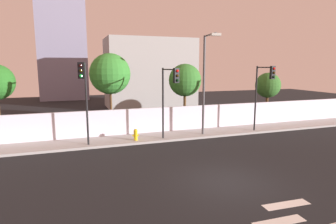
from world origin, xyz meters
TOP-DOWN VIEW (x-y plane):
  - ground_plane at (0.00, 0.00)m, footprint 80.00×80.00m
  - sidewalk at (0.00, 8.20)m, footprint 36.00×2.40m
  - perimeter_wall at (0.00, 9.49)m, footprint 36.00×0.18m
  - traffic_light_left at (6.91, 6.77)m, footprint 0.44×1.71m
  - traffic_light_center at (-0.26, 6.74)m, footprint 0.61×1.75m
  - traffic_light_right at (-5.46, 6.87)m, footprint 0.51×1.55m
  - street_lamp_curbside at (2.56, 7.44)m, footprint 0.65×2.27m
  - fire_hydrant at (-2.33, 7.61)m, footprint 0.44×0.26m
  - roadside_tree_midleft at (-3.44, 10.73)m, footprint 2.95×2.95m
  - roadside_tree_midright at (2.42, 10.73)m, footprint 2.58×2.58m
  - roadside_tree_rightmost at (10.39, 10.73)m, footprint 2.22×2.22m
  - low_building_distant at (3.05, 23.49)m, footprint 10.39×6.00m

SIDE VIEW (x-z plane):
  - ground_plane at x=0.00m, z-range 0.00..0.00m
  - sidewalk at x=0.00m, z-range 0.00..0.15m
  - fire_hydrant at x=-2.33m, z-range 0.18..0.93m
  - perimeter_wall at x=0.00m, z-range 0.15..1.95m
  - roadside_tree_rightmost at x=10.39m, z-range 1.06..5.44m
  - traffic_light_center at x=-0.26m, z-range 1.24..5.93m
  - traffic_light_left at x=6.91m, z-range 1.26..6.07m
  - traffic_light_right at x=-5.46m, z-range 1.29..6.29m
  - roadside_tree_midright at x=2.42m, z-range 1.26..6.39m
  - low_building_distant at x=3.05m, z-range 0.00..8.20m
  - street_lamp_curbside at x=2.56m, z-range 0.81..7.65m
  - roadside_tree_midleft at x=-3.44m, z-range 1.45..7.32m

